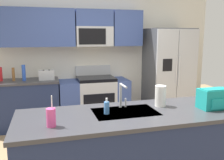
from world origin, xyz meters
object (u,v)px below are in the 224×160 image
Objects in this scene: pepper_mill at (13,74)px; sink_faucet at (122,93)px; drink_cup_pink at (51,117)px; refrigerator at (168,73)px; toaster at (47,75)px; range_oven at (94,100)px; bottle_red at (0,74)px; soap_dispenser at (107,108)px; paper_towel_roll at (160,96)px; backpack at (214,98)px; bottle_blue at (24,73)px.

pepper_mill is 0.85× the size of sink_faucet.
drink_cup_pink is at bearing -77.08° from pepper_mill.
toaster is (-2.48, 0.02, 0.07)m from refrigerator.
refrigerator reaches higher than range_oven.
sink_faucet is at bearing -93.00° from range_oven.
range_oven is 4.72× the size of drink_cup_pink.
drink_cup_pink reaches higher than bottle_red.
paper_towel_roll is (0.67, 0.11, 0.05)m from soap_dispenser.
bottle_red reaches higher than backpack.
pepper_mill is 0.83× the size of drink_cup_pink.
drink_cup_pink is (0.80, -2.56, -0.04)m from bottle_red.
pepper_mill is 1.00× the size of paper_towel_roll.
bottle_blue reaches higher than range_oven.
soap_dispenser is 1.21m from backpack.
backpack is (2.57, -2.47, -0.01)m from bottle_red.
soap_dispenser is (0.97, -2.27, -0.08)m from bottle_blue.
bottle_blue reaches higher than sink_faucet.
range_oven is at bearing 0.10° from pepper_mill.
bottle_blue is at bearing -178.68° from range_oven.
refrigerator reaches higher than sink_faucet.
refrigerator reaches higher than toaster.
refrigerator is 7.74× the size of pepper_mill.
refrigerator reaches higher than pepper_mill.
pepper_mill is at bearing 133.95° from backpack.
pepper_mill is at bearing 102.92° from drink_cup_pink.
range_oven is at bearing -1.12° from bottle_red.
refrigerator is at bearing 73.24° from backpack.
drink_cup_pink is at bearing -177.04° from backpack.
sink_faucet is 0.46m from paper_towel_roll.
bottle_blue is at bearing -8.83° from bottle_red.
backpack is (0.53, -0.24, -0.00)m from paper_towel_roll.
toaster is (-0.90, -0.05, 0.55)m from range_oven.
bottle_blue is at bearing 127.08° from paper_towel_roll.
sink_faucet is at bearing 163.55° from backpack.
paper_towel_roll is at bearing 15.14° from drink_cup_pink.
toaster is 0.40m from bottle_blue.
paper_towel_roll is at bearing -81.22° from range_oven.
soap_dispenser is at bearing -66.99° from bottle_blue.
range_oven is at bearing 3.34° from toaster.
paper_towel_roll is (1.24, -2.14, 0.03)m from toaster.
range_oven is at bearing 1.32° from bottle_blue.
drink_cup_pink is (0.40, -2.49, -0.06)m from bottle_blue.
paper_towel_roll reaches higher than toaster.
bottle_blue reaches higher than soap_dispenser.
soap_dispenser is at bearing -170.31° from paper_towel_roll.
soap_dispenser is (-0.22, -0.16, -0.10)m from sink_faucet.
pepper_mill is at bearing 116.45° from soap_dispenser.
soap_dispenser is (1.15, -2.30, -0.05)m from pepper_mill.
pepper_mill is (-1.47, -0.00, 0.58)m from range_oven.
toaster is 0.58m from pepper_mill.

